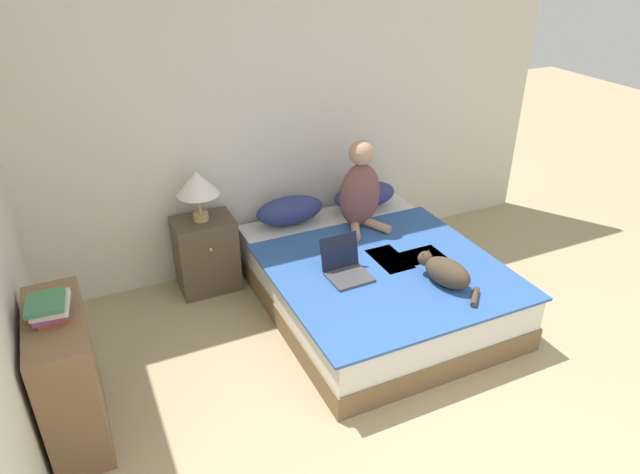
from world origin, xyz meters
The scene contains 11 objects.
wall_back centered at (0.00, 3.15, 1.27)m, with size 5.05×0.05×2.55m.
bed centered at (0.32, 2.11, 0.21)m, with size 1.61×1.94×0.43m.
pillow_near centered at (-0.03, 2.91, 0.54)m, with size 0.58×0.29×0.22m.
pillow_far centered at (0.67, 2.91, 0.54)m, with size 0.58×0.29×0.22m.
person_sitting centered at (0.46, 2.61, 0.75)m, with size 0.36×0.35×0.73m.
cat_tabby centered at (0.58, 1.60, 0.53)m, with size 0.29×0.56×0.19m.
laptop_open centered at (0.01, 1.99, 0.49)m, with size 0.30×0.31×0.26m.
nightstand centered at (-0.76, 2.90, 0.31)m, with size 0.46×0.36×0.61m.
table_lamp centered at (-0.77, 2.90, 0.91)m, with size 0.32×0.32×0.40m.
bookshelf centered at (-1.84, 1.74, 0.41)m, with size 0.30×0.76×0.81m.
book_stack_top centered at (-1.85, 1.74, 0.87)m, with size 0.23×0.26×0.11m.
Camera 1 is at (-1.59, -1.02, 2.60)m, focal length 32.00 mm.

